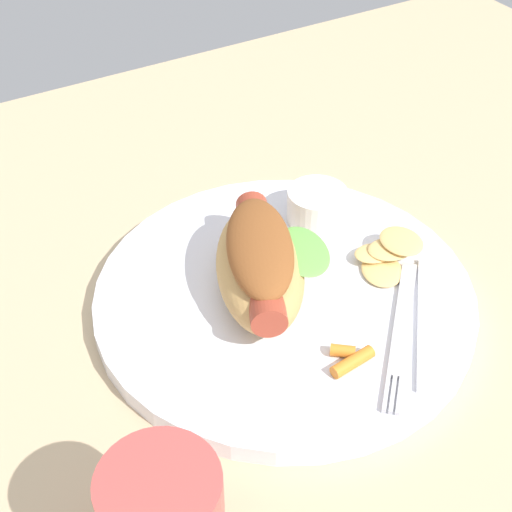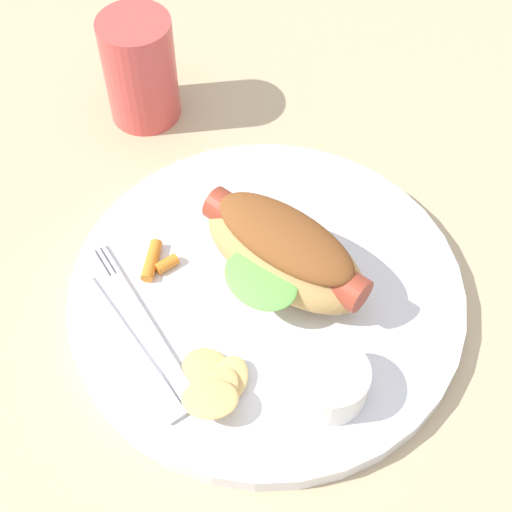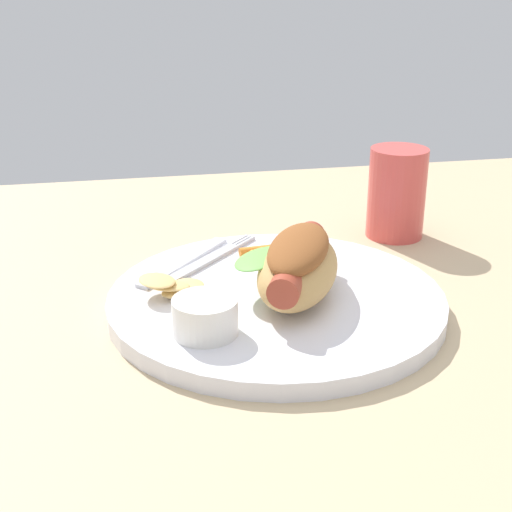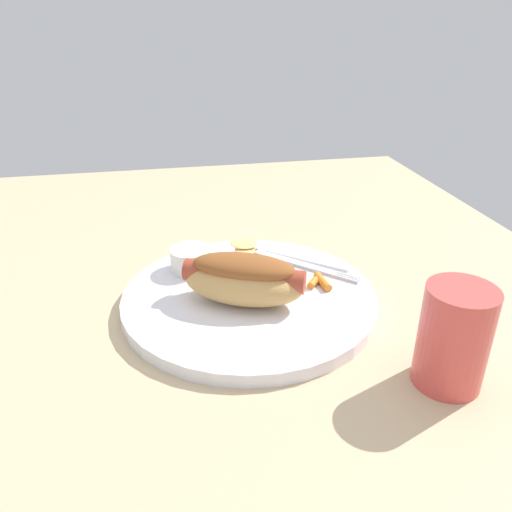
# 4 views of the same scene
# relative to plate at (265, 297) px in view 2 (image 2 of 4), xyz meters

# --- Properties ---
(ground_plane) EXTENTS (1.20, 0.90, 0.02)m
(ground_plane) POSITION_rel_plate_xyz_m (-0.00, -0.01, -0.02)
(ground_plane) COLOR tan
(plate) EXTENTS (0.31, 0.31, 0.02)m
(plate) POSITION_rel_plate_xyz_m (0.00, 0.00, 0.00)
(plate) COLOR white
(plate) RESTS_ON ground_plane
(hot_dog) EXTENTS (0.13, 0.16, 0.06)m
(hot_dog) POSITION_rel_plate_xyz_m (-0.02, 0.01, 0.04)
(hot_dog) COLOR tan
(hot_dog) RESTS_ON plate
(sauce_ramekin) EXTENTS (0.05, 0.05, 0.03)m
(sauce_ramekin) POSITION_rel_plate_xyz_m (0.07, 0.06, 0.02)
(sauce_ramekin) COLOR white
(sauce_ramekin) RESTS_ON plate
(fork) EXTENTS (0.12, 0.12, 0.00)m
(fork) POSITION_rel_plate_xyz_m (0.05, -0.08, 0.01)
(fork) COLOR silver
(fork) RESTS_ON plate
(knife) EXTENTS (0.10, 0.12, 0.00)m
(knife) POSITION_rel_plate_xyz_m (0.07, -0.09, 0.01)
(knife) COLOR silver
(knife) RESTS_ON plate
(chips_pile) EXTENTS (0.07, 0.06, 0.02)m
(chips_pile) POSITION_rel_plate_xyz_m (0.09, -0.02, 0.02)
(chips_pile) COLOR #E8BE70
(chips_pile) RESTS_ON plate
(carrot_garnish) EXTENTS (0.04, 0.03, 0.01)m
(carrot_garnish) POSITION_rel_plate_xyz_m (0.00, -0.09, 0.01)
(carrot_garnish) COLOR orange
(carrot_garnish) RESTS_ON plate
(drinking_cup) EXTENTS (0.06, 0.06, 0.10)m
(drinking_cup) POSITION_rel_plate_xyz_m (-0.18, -0.16, 0.04)
(drinking_cup) COLOR #D84C47
(drinking_cup) RESTS_ON ground_plane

